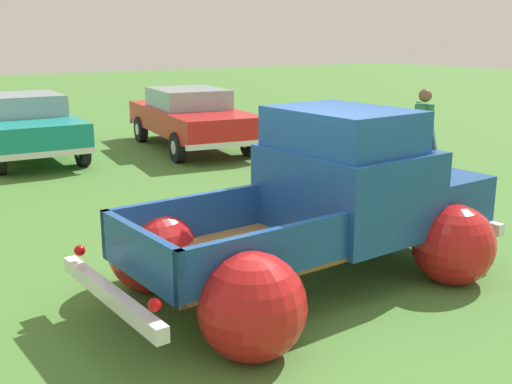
% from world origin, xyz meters
% --- Properties ---
extents(ground_plane, '(80.00, 80.00, 0.00)m').
position_xyz_m(ground_plane, '(0.00, 0.00, 0.00)').
color(ground_plane, '#477A33').
extents(vintage_pickup_truck, '(4.73, 2.98, 1.96)m').
position_xyz_m(vintage_pickup_truck, '(0.39, 0.02, 0.76)').
color(vintage_pickup_truck, black).
rests_on(vintage_pickup_truck, ground).
extents(show_car_1, '(2.00, 4.20, 1.43)m').
position_xyz_m(show_car_1, '(-0.74, 9.07, 0.78)').
color(show_car_1, black).
rests_on(show_car_1, ground).
extents(show_car_2, '(2.46, 4.86, 1.43)m').
position_xyz_m(show_car_2, '(2.92, 8.34, 0.79)').
color(show_car_2, black).
rests_on(show_car_2, ground).
extents(spectator_2, '(0.43, 0.53, 1.77)m').
position_xyz_m(spectator_2, '(4.56, 2.50, 1.02)').
color(spectator_2, gray).
rests_on(spectator_2, ground).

